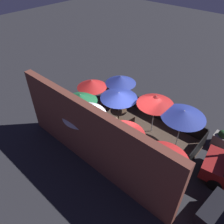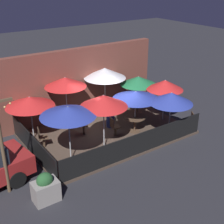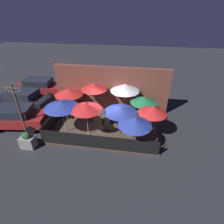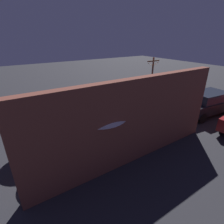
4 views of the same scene
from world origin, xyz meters
The scene contains 26 objects.
ground_plane centered at (0.00, 0.00, 0.00)m, with size 60.00×60.00×0.00m, color #26262B.
patio_deck centered at (0.00, 0.00, 0.06)m, with size 7.41×4.84×0.12m.
building_wall centered at (0.00, 2.65, 1.82)m, with size 9.01×0.36×3.65m.
fence_front centered at (0.00, -2.38, 0.59)m, with size 7.21×0.05×0.95m.
fence_side_left centered at (-3.66, 0.00, 0.59)m, with size 0.05×4.64×0.95m.
patio_umbrella_0 centered at (2.60, 0.94, 1.95)m, with size 1.90×1.90×2.05m.
patio_umbrella_1 centered at (1.15, -0.67, 1.96)m, with size 2.14×2.14×2.02m.
patio_umbrella_2 centered at (3.14, -0.47, 2.01)m, with size 1.83×1.83×2.14m.
patio_umbrella_3 centered at (-0.93, -1.19, 2.33)m, with size 1.99×1.99×2.46m.
patio_umbrella_4 centered at (-1.17, 1.77, 2.35)m, with size 2.00×2.00×2.47m.
patio_umbrella_5 centered at (-2.53, -1.18, 2.27)m, with size 2.19×2.19×2.35m.
patio_umbrella_6 centered at (2.11, -1.97, 2.04)m, with size 1.94×1.94×2.17m.
patio_umbrella_7 centered at (-3.09, 1.43, 1.92)m, with size 2.16×2.16×2.02m.
patio_umbrella_8 centered at (1.16, 1.93, 2.35)m, with size 2.19×2.19×2.50m.
dining_table_0 centered at (2.60, 0.94, 0.73)m, with size 0.97×0.97×0.77m.
dining_table_1 centered at (1.15, -0.67, 0.71)m, with size 0.99×0.99×0.74m.
patio_chair_0 centered at (-3.10, 0.37, 0.63)m, with size 0.48×0.48×0.93m.
patio_chair_1 centered at (3.30, -2.12, 0.65)m, with size 0.55×0.55×0.96m.
patio_chair_2 centered at (0.08, -0.49, 0.61)m, with size 0.46×0.46×0.90m.
patio_chair_3 centered at (-1.08, 0.45, 0.64)m, with size 0.54×0.54×0.94m.
patron_0 centered at (0.46, 0.38, 0.65)m, with size 0.52×0.52×1.19m.
planter_box centered at (-4.31, -2.81, 0.49)m, with size 0.86×0.61×1.10m.
light_post centered at (-5.21, -1.62, 2.06)m, with size 1.10×0.12×3.66m.
parked_car_0 centered at (-6.23, -0.93, 0.84)m, with size 4.26×2.24×1.62m.
parked_car_1 centered at (-7.33, 1.67, 0.85)m, with size 4.54×2.14×1.62m.
parked_car_2 centered at (-7.33, 4.27, 0.85)m, with size 4.53×2.06×1.62m.
Camera 3 is at (2.10, -10.08, 7.59)m, focal length 28.00 mm.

